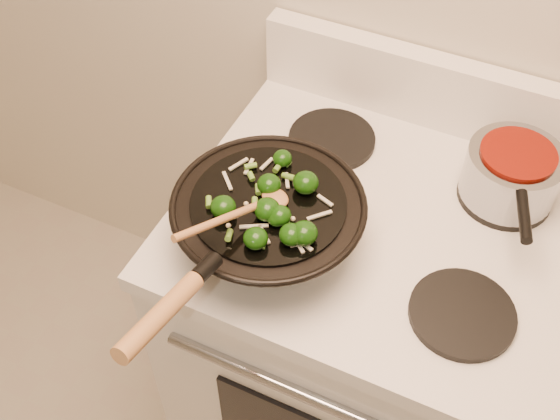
% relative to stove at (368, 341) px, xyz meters
% --- Properties ---
extents(stove, '(0.78, 0.67, 1.08)m').
position_rel_stove_xyz_m(stove, '(0.00, 0.00, 0.00)').
color(stove, white).
rests_on(stove, ground).
extents(wok, '(0.34, 0.56, 0.20)m').
position_rel_stove_xyz_m(wok, '(-0.18, -0.16, 0.52)').
color(wok, black).
rests_on(wok, stove).
extents(stirfry, '(0.21, 0.22, 0.04)m').
position_rel_stove_xyz_m(stirfry, '(-0.16, -0.17, 0.58)').
color(stirfry, '#103708').
rests_on(stirfry, wok).
extents(wooden_spoon, '(0.11, 0.23, 0.08)m').
position_rel_stove_xyz_m(wooden_spoon, '(-0.19, -0.20, 0.60)').
color(wooden_spoon, '#A87242').
rests_on(wooden_spoon, wok).
extents(saucepan, '(0.18, 0.28, 0.11)m').
position_rel_stove_xyz_m(saucepan, '(0.18, 0.15, 0.52)').
color(saucepan, '#94969C').
rests_on(saucepan, stove).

